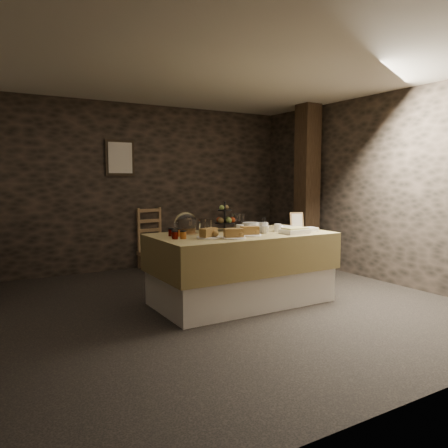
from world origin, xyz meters
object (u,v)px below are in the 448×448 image
timber_column (307,187)px  fruit_stand (225,219)px  chair (154,242)px  buffet_table (242,263)px

timber_column → fruit_stand: (-2.06, -0.89, -0.35)m
timber_column → chair: bearing=151.9°
chair → timber_column: timber_column is taller
buffet_table → timber_column: 2.50m
chair → timber_column: 2.62m
buffet_table → fruit_stand: fruit_stand is taller
buffet_table → fruit_stand: 0.57m
buffet_table → chair: bearing=93.5°
timber_column → fruit_stand: timber_column is taller
timber_column → buffet_table: bearing=-149.3°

